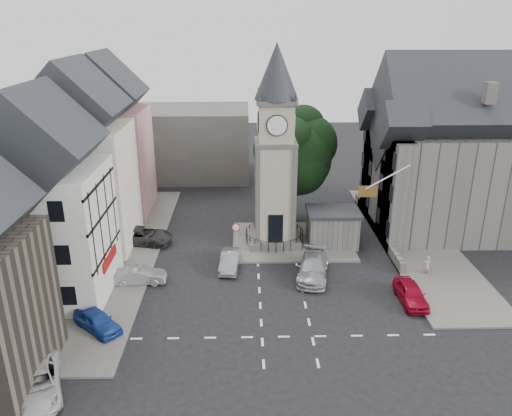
{
  "coord_description": "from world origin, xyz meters",
  "views": [
    {
      "loc": [
        -2.44,
        -30.59,
        17.86
      ],
      "look_at": [
        -1.62,
        5.0,
        4.27
      ],
      "focal_mm": 35.0,
      "sensor_mm": 36.0,
      "label": 1
    }
  ],
  "objects_px": {
    "stone_shelter": "(332,227)",
    "car_west_blue": "(97,321)",
    "pedestrian": "(427,266)",
    "car_east_red": "(411,293)",
    "clock_tower": "(276,149)"
  },
  "relations": [
    {
      "from": "stone_shelter",
      "to": "car_west_blue",
      "type": "distance_m",
      "value": 20.28
    },
    {
      "from": "car_west_blue",
      "to": "pedestrian",
      "type": "bearing_deg",
      "value": -31.21
    },
    {
      "from": "car_east_red",
      "to": "car_west_blue",
      "type": "bearing_deg",
      "value": -173.44
    },
    {
      "from": "car_east_red",
      "to": "pedestrian",
      "type": "bearing_deg",
      "value": 56.57
    },
    {
      "from": "clock_tower",
      "to": "car_west_blue",
      "type": "bearing_deg",
      "value": -132.57
    },
    {
      "from": "clock_tower",
      "to": "pedestrian",
      "type": "relative_size",
      "value": 10.74
    },
    {
      "from": "clock_tower",
      "to": "car_east_red",
      "type": "xyz_separation_m",
      "value": [
        8.57,
        -9.75,
        -7.46
      ]
    },
    {
      "from": "stone_shelter",
      "to": "car_west_blue",
      "type": "height_order",
      "value": "stone_shelter"
    },
    {
      "from": "stone_shelter",
      "to": "car_east_red",
      "type": "relative_size",
      "value": 1.11
    },
    {
      "from": "car_west_blue",
      "to": "car_east_red",
      "type": "distance_m",
      "value": 20.26
    },
    {
      "from": "clock_tower",
      "to": "stone_shelter",
      "type": "relative_size",
      "value": 3.78
    },
    {
      "from": "clock_tower",
      "to": "stone_shelter",
      "type": "xyz_separation_m",
      "value": [
        4.8,
        -0.49,
        -6.57
      ]
    },
    {
      "from": "clock_tower",
      "to": "pedestrian",
      "type": "height_order",
      "value": "clock_tower"
    },
    {
      "from": "car_west_blue",
      "to": "car_east_red",
      "type": "bearing_deg",
      "value": -39.59
    },
    {
      "from": "clock_tower",
      "to": "pedestrian",
      "type": "xyz_separation_m",
      "value": [
        10.94,
        -5.99,
        -7.36
      ]
    }
  ]
}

